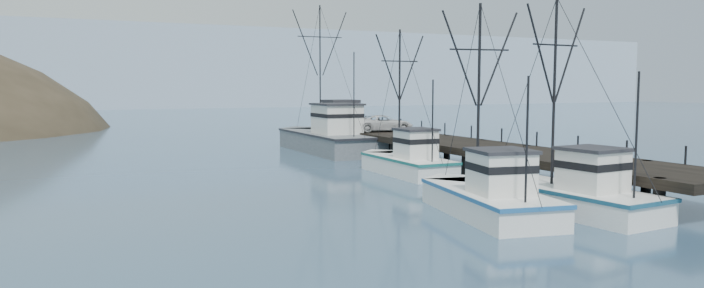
{
  "coord_description": "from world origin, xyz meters",
  "views": [
    {
      "loc": [
        -13.34,
        -23.59,
        6.16
      ],
      "look_at": [
        3.53,
        12.24,
        2.5
      ],
      "focal_mm": 32.0,
      "sensor_mm": 36.0,
      "label": 1
    }
  ],
  "objects_px": {
    "pier": "(455,145)",
    "trawler_far": "(405,162)",
    "trawler_mid": "(486,198)",
    "work_vessel": "(327,138)",
    "pier_shed": "(341,113)",
    "pickup_truck": "(384,123)",
    "trawler_near": "(567,195)"
  },
  "relations": [
    {
      "from": "pier",
      "to": "trawler_far",
      "type": "bearing_deg",
      "value": -163.05
    },
    {
      "from": "trawler_mid",
      "to": "work_vessel",
      "type": "bearing_deg",
      "value": 81.47
    },
    {
      "from": "pier",
      "to": "trawler_mid",
      "type": "relative_size",
      "value": 4.16
    },
    {
      "from": "pier",
      "to": "trawler_far",
      "type": "relative_size",
      "value": 4.19
    },
    {
      "from": "trawler_mid",
      "to": "pier_shed",
      "type": "distance_m",
      "value": 34.29
    },
    {
      "from": "pickup_truck",
      "to": "pier",
      "type": "bearing_deg",
      "value": -169.63
    },
    {
      "from": "trawler_near",
      "to": "trawler_far",
      "type": "distance_m",
      "value": 14.9
    },
    {
      "from": "trawler_near",
      "to": "trawler_far",
      "type": "xyz_separation_m",
      "value": [
        -0.52,
        14.9,
        0.0
      ]
    },
    {
      "from": "trawler_far",
      "to": "pier_shed",
      "type": "bearing_deg",
      "value": 79.04
    },
    {
      "from": "trawler_far",
      "to": "pier_shed",
      "type": "xyz_separation_m",
      "value": [
        3.8,
        19.61,
        2.6
      ]
    },
    {
      "from": "trawler_near",
      "to": "pickup_truck",
      "type": "distance_m",
      "value": 28.22
    },
    {
      "from": "pier",
      "to": "work_vessel",
      "type": "relative_size",
      "value": 2.56
    },
    {
      "from": "trawler_near",
      "to": "work_vessel",
      "type": "bearing_deg",
      "value": 89.11
    },
    {
      "from": "trawler_near",
      "to": "pickup_truck",
      "type": "height_order",
      "value": "trawler_near"
    },
    {
      "from": "pier",
      "to": "pickup_truck",
      "type": "xyz_separation_m",
      "value": [
        -0.17,
        11.26,
        1.06
      ]
    },
    {
      "from": "pier_shed",
      "to": "trawler_far",
      "type": "bearing_deg",
      "value": -100.96
    },
    {
      "from": "trawler_far",
      "to": "pickup_truck",
      "type": "relative_size",
      "value": 1.94
    },
    {
      "from": "trawler_near",
      "to": "work_vessel",
      "type": "relative_size",
      "value": 0.63
    },
    {
      "from": "pier",
      "to": "trawler_mid",
      "type": "xyz_separation_m",
      "value": [
        -8.84,
        -15.4,
        -0.87
      ]
    },
    {
      "from": "pier",
      "to": "pickup_truck",
      "type": "distance_m",
      "value": 11.31
    },
    {
      "from": "pier",
      "to": "pier_shed",
      "type": "distance_m",
      "value": 18.14
    },
    {
      "from": "pier_shed",
      "to": "work_vessel",
      "type": "bearing_deg",
      "value": -132.14
    },
    {
      "from": "trawler_far",
      "to": "pier",
      "type": "bearing_deg",
      "value": 16.95
    },
    {
      "from": "pier",
      "to": "pickup_truck",
      "type": "relative_size",
      "value": 8.13
    },
    {
      "from": "pier_shed",
      "to": "pickup_truck",
      "type": "distance_m",
      "value": 6.9
    },
    {
      "from": "pier",
      "to": "trawler_far",
      "type": "xyz_separation_m",
      "value": [
        -5.3,
        -1.61,
        -0.87
      ]
    },
    {
      "from": "pier",
      "to": "pier_shed",
      "type": "bearing_deg",
      "value": 94.76
    },
    {
      "from": "pickup_truck",
      "to": "work_vessel",
      "type": "bearing_deg",
      "value": 57.93
    },
    {
      "from": "pier_shed",
      "to": "trawler_mid",
      "type": "bearing_deg",
      "value": -102.39
    },
    {
      "from": "trawler_near",
      "to": "work_vessel",
      "type": "height_order",
      "value": "work_vessel"
    },
    {
      "from": "work_vessel",
      "to": "pier_shed",
      "type": "xyz_separation_m",
      "value": [
        2.79,
        3.08,
        2.19
      ]
    },
    {
      "from": "work_vessel",
      "to": "trawler_far",
      "type": "bearing_deg",
      "value": -93.49
    }
  ]
}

